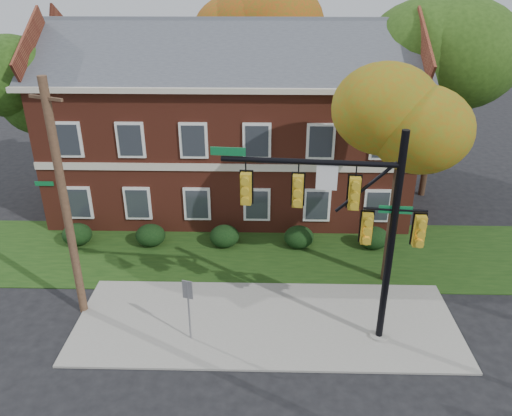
{
  "coord_description": "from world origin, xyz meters",
  "views": [
    {
      "loc": [
        -0.01,
        -13.86,
        11.81
      ],
      "look_at": [
        -0.42,
        3.0,
        3.77
      ],
      "focal_mm": 35.0,
      "sensor_mm": 36.0,
      "label": 1
    }
  ],
  "objects_px": {
    "hedge_far_left": "(77,234)",
    "traffic_signal": "(350,217)",
    "sign_post": "(188,301)",
    "hedge_far_right": "(374,238)",
    "utility_pole": "(65,204)",
    "hedge_left": "(150,235)",
    "tree_right_rear": "(451,51)",
    "tree_left_rear": "(32,85)",
    "tree_far_rear": "(259,23)",
    "apartment_building": "(230,114)",
    "tree_near_right": "(412,128)",
    "hedge_right": "(299,237)",
    "hedge_center": "(224,236)"
  },
  "relations": [
    {
      "from": "hedge_left",
      "to": "tree_right_rear",
      "type": "height_order",
      "value": "tree_right_rear"
    },
    {
      "from": "tree_right_rear",
      "to": "hedge_left",
      "type": "bearing_deg",
      "value": -157.58
    },
    {
      "from": "hedge_left",
      "to": "traffic_signal",
      "type": "xyz_separation_m",
      "value": [
        8.13,
        -6.35,
        4.22
      ]
    },
    {
      "from": "hedge_far_right",
      "to": "tree_near_right",
      "type": "relative_size",
      "value": 0.16
    },
    {
      "from": "hedge_right",
      "to": "tree_far_rear",
      "type": "distance_m",
      "value": 15.66
    },
    {
      "from": "hedge_center",
      "to": "tree_far_rear",
      "type": "xyz_separation_m",
      "value": [
        1.34,
        13.09,
        8.32
      ]
    },
    {
      "from": "hedge_far_left",
      "to": "tree_near_right",
      "type": "height_order",
      "value": "tree_near_right"
    },
    {
      "from": "tree_far_rear",
      "to": "tree_left_rear",
      "type": "bearing_deg",
      "value": -141.03
    },
    {
      "from": "hedge_far_left",
      "to": "tree_far_rear",
      "type": "height_order",
      "value": "tree_far_rear"
    },
    {
      "from": "sign_post",
      "to": "tree_left_rear",
      "type": "bearing_deg",
      "value": 145.03
    },
    {
      "from": "hedge_far_left",
      "to": "traffic_signal",
      "type": "distance_m",
      "value": 13.91
    },
    {
      "from": "apartment_building",
      "to": "traffic_signal",
      "type": "height_order",
      "value": "apartment_building"
    },
    {
      "from": "hedge_far_right",
      "to": "traffic_signal",
      "type": "relative_size",
      "value": 0.18
    },
    {
      "from": "sign_post",
      "to": "hedge_far_right",
      "type": "bearing_deg",
      "value": 56.18
    },
    {
      "from": "tree_left_rear",
      "to": "sign_post",
      "type": "xyz_separation_m",
      "value": [
        9.08,
        -10.82,
        -5.0
      ]
    },
    {
      "from": "tree_near_right",
      "to": "traffic_signal",
      "type": "bearing_deg",
      "value": -126.43
    },
    {
      "from": "traffic_signal",
      "to": "sign_post",
      "type": "distance_m",
      "value": 6.12
    },
    {
      "from": "traffic_signal",
      "to": "hedge_center",
      "type": "bearing_deg",
      "value": 130.98
    },
    {
      "from": "apartment_building",
      "to": "hedge_left",
      "type": "xyz_separation_m",
      "value": [
        -3.5,
        -5.25,
        -4.46
      ]
    },
    {
      "from": "hedge_right",
      "to": "utility_pole",
      "type": "height_order",
      "value": "utility_pole"
    },
    {
      "from": "hedge_far_right",
      "to": "tree_left_rear",
      "type": "xyz_separation_m",
      "value": [
        -16.73,
        4.14,
        6.16
      ]
    },
    {
      "from": "hedge_center",
      "to": "tree_right_rear",
      "type": "height_order",
      "value": "tree_right_rear"
    },
    {
      "from": "utility_pole",
      "to": "sign_post",
      "type": "distance_m",
      "value": 5.42
    },
    {
      "from": "tree_near_right",
      "to": "tree_right_rear",
      "type": "height_order",
      "value": "tree_right_rear"
    },
    {
      "from": "sign_post",
      "to": "tree_near_right",
      "type": "bearing_deg",
      "value": 41.1
    },
    {
      "from": "tree_far_rear",
      "to": "utility_pole",
      "type": "distance_m",
      "value": 19.77
    },
    {
      "from": "tree_near_right",
      "to": "tree_right_rear",
      "type": "xyz_separation_m",
      "value": [
        4.09,
        8.95,
        1.45
      ]
    },
    {
      "from": "tree_near_right",
      "to": "hedge_far_right",
      "type": "bearing_deg",
      "value": 94.52
    },
    {
      "from": "tree_near_right",
      "to": "utility_pole",
      "type": "bearing_deg",
      "value": -169.42
    },
    {
      "from": "tree_right_rear",
      "to": "traffic_signal",
      "type": "xyz_separation_m",
      "value": [
        -6.68,
        -12.46,
        -3.37
      ]
    },
    {
      "from": "hedge_far_left",
      "to": "hedge_right",
      "type": "distance_m",
      "value": 10.5
    },
    {
      "from": "hedge_right",
      "to": "tree_far_rear",
      "type": "xyz_separation_m",
      "value": [
        -2.16,
        13.09,
        8.32
      ]
    },
    {
      "from": "traffic_signal",
      "to": "tree_left_rear",
      "type": "bearing_deg",
      "value": 148.73
    },
    {
      "from": "hedge_left",
      "to": "tree_right_rear",
      "type": "distance_m",
      "value": 17.74
    },
    {
      "from": "apartment_building",
      "to": "hedge_center",
      "type": "height_order",
      "value": "apartment_building"
    },
    {
      "from": "hedge_far_left",
      "to": "sign_post",
      "type": "distance_m",
      "value": 9.29
    },
    {
      "from": "hedge_far_left",
      "to": "hedge_right",
      "type": "height_order",
      "value": "same"
    },
    {
      "from": "hedge_far_right",
      "to": "sign_post",
      "type": "xyz_separation_m",
      "value": [
        -7.65,
        -6.69,
        1.15
      ]
    },
    {
      "from": "hedge_far_left",
      "to": "sign_post",
      "type": "relative_size",
      "value": 0.57
    },
    {
      "from": "apartment_building",
      "to": "sign_post",
      "type": "height_order",
      "value": "apartment_building"
    },
    {
      "from": "hedge_far_right",
      "to": "utility_pole",
      "type": "relative_size",
      "value": 0.16
    },
    {
      "from": "hedge_far_left",
      "to": "tree_far_rear",
      "type": "xyz_separation_m",
      "value": [
        8.34,
        13.09,
        8.32
      ]
    },
    {
      "from": "tree_left_rear",
      "to": "tree_right_rear",
      "type": "relative_size",
      "value": 0.84
    },
    {
      "from": "hedge_far_right",
      "to": "tree_left_rear",
      "type": "relative_size",
      "value": 0.16
    },
    {
      "from": "hedge_far_left",
      "to": "hedge_left",
      "type": "xyz_separation_m",
      "value": [
        3.5,
        0.0,
        0.0
      ]
    },
    {
      "from": "hedge_far_left",
      "to": "hedge_left",
      "type": "distance_m",
      "value": 3.5
    },
    {
      "from": "traffic_signal",
      "to": "sign_post",
      "type": "xyz_separation_m",
      "value": [
        -5.28,
        -0.34,
        -3.07
      ]
    },
    {
      "from": "traffic_signal",
      "to": "tree_far_rear",
      "type": "bearing_deg",
      "value": 104.47
    },
    {
      "from": "hedge_far_right",
      "to": "tree_near_right",
      "type": "xyz_separation_m",
      "value": [
        0.22,
        -2.83,
        6.14
      ]
    },
    {
      "from": "tree_left_rear",
      "to": "utility_pole",
      "type": "relative_size",
      "value": 1.0
    }
  ]
}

